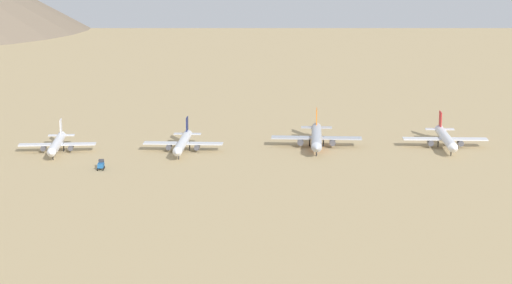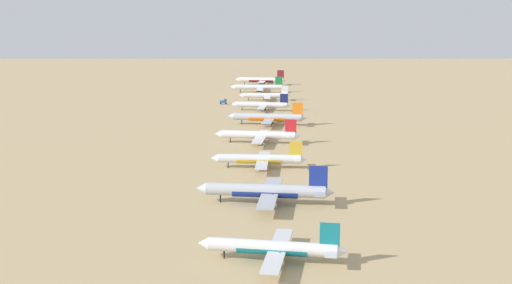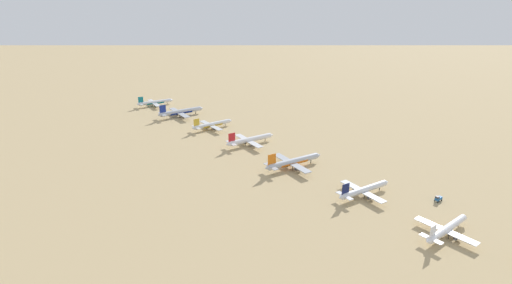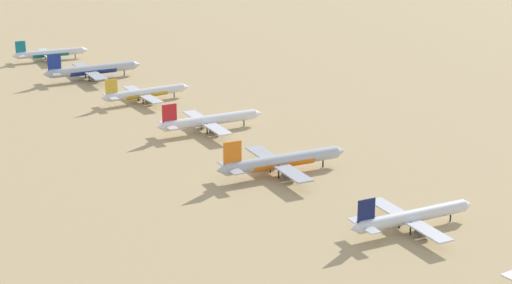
# 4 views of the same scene
# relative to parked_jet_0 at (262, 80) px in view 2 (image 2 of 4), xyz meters

# --- Properties ---
(ground_plane) EXTENTS (2742.69, 2742.69, 0.00)m
(ground_plane) POSITION_rel_parked_jet_0_xyz_m (-31.42, 228.38, -4.93)
(ground_plane) COLOR tan
(parked_jet_0) EXTENTS (51.31, 41.57, 14.82)m
(parked_jet_0) POSITION_rel_parked_jet_0_xyz_m (0.00, 0.00, 0.00)
(parked_jet_0) COLOR white
(parked_jet_0) RESTS_ON ground
(parked_jet_1) EXTENTS (49.42, 40.26, 14.25)m
(parked_jet_1) POSITION_rel_parked_jet_0_xyz_m (-5.69, 61.69, -0.13)
(parked_jet_1) COLOR white
(parked_jet_1) RESTS_ON ground
(parked_jet_2) EXTENTS (42.11, 34.35, 12.15)m
(parked_jet_2) POSITION_rel_parked_jet_0_xyz_m (-18.62, 113.91, -0.89)
(parked_jet_2) COLOR white
(parked_jet_2) RESTS_ON ground
(parked_jet_3) EXTENTS (43.95, 35.58, 12.71)m
(parked_jet_3) POSITION_rel_parked_jet_0_xyz_m (-23.09, 169.61, -0.65)
(parked_jet_3) COLOR silver
(parked_jet_3) RESTS_ON ground
(parked_jet_4) EXTENTS (50.85, 41.19, 14.70)m
(parked_jet_4) POSITION_rel_parked_jet_0_xyz_m (-34.88, 229.16, -0.04)
(parked_jet_4) COLOR #B2B7C1
(parked_jet_4) RESTS_ON ground
(parked_jet_5) EXTENTS (47.23, 38.27, 13.65)m
(parked_jet_5) POSITION_rel_parked_jet_0_xyz_m (-37.23, 287.67, -0.34)
(parked_jet_5) COLOR white
(parked_jet_5) RESTS_ON ground
(parked_jet_6) EXTENTS (44.37, 36.09, 12.79)m
(parked_jet_6) POSITION_rel_parked_jet_0_xyz_m (-45.47, 343.75, -0.68)
(parked_jet_6) COLOR silver
(parked_jet_6) RESTS_ON ground
(parked_jet_7) EXTENTS (51.89, 42.08, 14.98)m
(parked_jet_7) POSITION_rel_parked_jet_0_xyz_m (-55.31, 398.48, 0.05)
(parked_jet_7) COLOR #B2B7C1
(parked_jet_7) RESTS_ON ground
(parked_jet_8) EXTENTS (43.08, 34.92, 12.44)m
(parked_jet_8) POSITION_rel_parked_jet_0_xyz_m (-64.34, 453.75, -0.79)
(parked_jet_8) COLOR silver
(parked_jet_8) RESTS_ON ground
(service_truck) EXTENTS (5.39, 3.10, 3.90)m
(service_truck) POSITION_rel_parked_jet_0_xyz_m (11.23, 139.94, -2.85)
(service_truck) COLOR #1E5999
(service_truck) RESTS_ON ground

